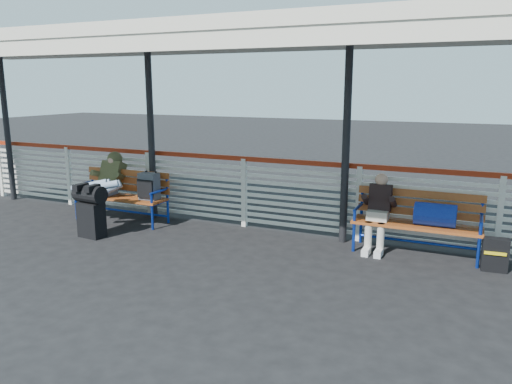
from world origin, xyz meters
The scene contains 9 objects.
ground centered at (0.00, 0.00, 0.00)m, with size 60.00×60.00×0.00m, color black.
fence centered at (0.00, 1.90, 0.66)m, with size 12.08×0.08×1.24m.
canopy centered at (0.00, 0.87, 3.04)m, with size 12.60×3.60×3.16m.
luggage_stack centered at (-1.99, 0.31, 0.47)m, with size 0.55×0.34×0.86m.
bench_left centered at (-1.98, 1.34, 0.60)m, with size 1.80×0.56×0.94m.
bench_right centered at (3.04, 1.61, 0.59)m, with size 1.80×0.56×0.92m.
traveler_man centered at (-2.33, 0.99, 0.72)m, with size 0.94×1.64×0.77m.
companion_person centered at (2.37, 1.57, 0.60)m, with size 0.32×0.66×1.15m.
suitcase_side centered at (3.97, 1.33, 0.22)m, with size 0.34×0.22×0.45m.
Camera 1 is at (3.68, -5.71, 2.42)m, focal length 35.00 mm.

